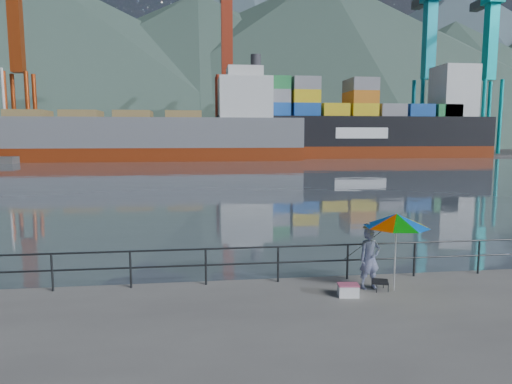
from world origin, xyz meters
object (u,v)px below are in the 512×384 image
Objects in this scene: fisherman at (370,258)px; cooler_bag at (348,291)px; beach_umbrella at (396,220)px; container_ship at (362,126)px; bulk_carrier at (157,135)px.

cooler_bag is (-0.76, -0.54, -0.67)m from fisherman.
fisherman is 1.25m from beach_umbrella.
fisherman is 3.24× the size of cooler_bag.
beach_umbrella is (0.58, -0.27, 1.07)m from fisherman.
cooler_bag is 0.01× the size of container_ship.
cooler_bag is at bearing -81.32° from bulk_carrier.
container_ship reaches higher than cooler_bag.
container_ship is (38.79, 5.48, 1.80)m from bulk_carrier.
bulk_carrier is (-11.43, 69.41, 3.28)m from fisherman.
cooler_bag is at bearing -110.44° from container_ship.
container_ship is at bearing 8.04° from bulk_carrier.
bulk_carrier is (-12.01, 69.69, 2.21)m from beach_umbrella.
fisherman is 0.03× the size of container_ship.
bulk_carrier is at bearing 105.87° from cooler_bag.
beach_umbrella is at bearing -109.61° from container_ship.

